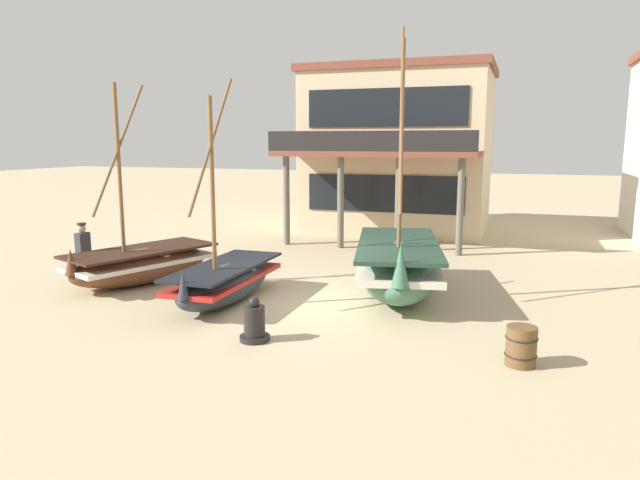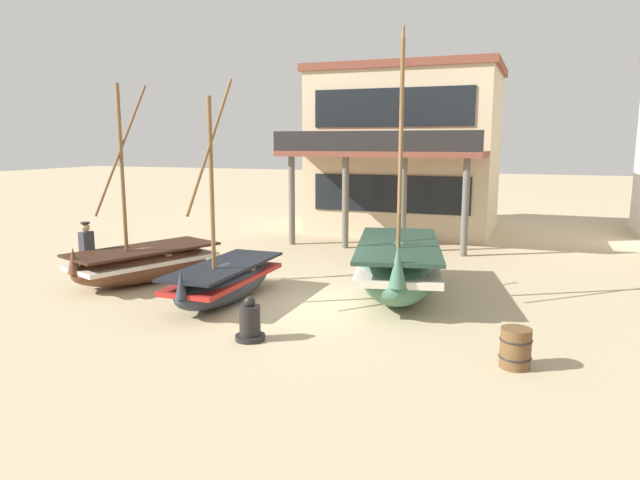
{
  "view_description": "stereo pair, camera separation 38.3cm",
  "coord_description": "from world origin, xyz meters",
  "px_view_note": "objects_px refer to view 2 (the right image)",
  "views": [
    {
      "loc": [
        4.73,
        -12.42,
        3.85
      ],
      "look_at": [
        0.0,
        1.0,
        1.4
      ],
      "focal_mm": 32.3,
      "sensor_mm": 36.0,
      "label": 1
    },
    {
      "loc": [
        5.09,
        -12.29,
        3.85
      ],
      "look_at": [
        0.0,
        1.0,
        1.4
      ],
      "focal_mm": 32.3,
      "sensor_mm": 36.0,
      "label": 2
    }
  ],
  "objects_px": {
    "fishing_boat_near_left": "(144,263)",
    "harbor_building_main": "(406,150)",
    "wooden_barrel": "(516,348)",
    "fishing_boat_centre_large": "(398,266)",
    "capstan_winch": "(250,323)",
    "fishing_boat_far_right": "(225,280)",
    "fisherman_by_hull": "(87,253)"
  },
  "relations": [
    {
      "from": "fishing_boat_near_left",
      "to": "harbor_building_main",
      "type": "height_order",
      "value": "harbor_building_main"
    },
    {
      "from": "wooden_barrel",
      "to": "fishing_boat_centre_large",
      "type": "bearing_deg",
      "value": 127.35
    },
    {
      "from": "wooden_barrel",
      "to": "capstan_winch",
      "type": "bearing_deg",
      "value": -175.47
    },
    {
      "from": "fishing_boat_centre_large",
      "to": "wooden_barrel",
      "type": "xyz_separation_m",
      "value": [
        3.0,
        -3.93,
        -0.4
      ]
    },
    {
      "from": "fishing_boat_centre_large",
      "to": "fishing_boat_far_right",
      "type": "bearing_deg",
      "value": -151.18
    },
    {
      "from": "fisherman_by_hull",
      "to": "harbor_building_main",
      "type": "distance_m",
      "value": 14.02
    },
    {
      "from": "fishing_boat_near_left",
      "to": "fishing_boat_centre_large",
      "type": "distance_m",
      "value": 6.97
    },
    {
      "from": "capstan_winch",
      "to": "wooden_barrel",
      "type": "relative_size",
      "value": 1.25
    },
    {
      "from": "capstan_winch",
      "to": "fishing_boat_far_right",
      "type": "bearing_deg",
      "value": 129.84
    },
    {
      "from": "capstan_winch",
      "to": "harbor_building_main",
      "type": "xyz_separation_m",
      "value": [
        -0.34,
        14.94,
        3.11
      ]
    },
    {
      "from": "wooden_barrel",
      "to": "fishing_boat_far_right",
      "type": "bearing_deg",
      "value": 164.74
    },
    {
      "from": "fishing_boat_centre_large",
      "to": "fishing_boat_far_right",
      "type": "relative_size",
      "value": 1.23
    },
    {
      "from": "fishing_boat_centre_large",
      "to": "capstan_winch",
      "type": "distance_m",
      "value": 4.74
    },
    {
      "from": "harbor_building_main",
      "to": "wooden_barrel",
      "type": "bearing_deg",
      "value": -70.15
    },
    {
      "from": "fisherman_by_hull",
      "to": "wooden_barrel",
      "type": "height_order",
      "value": "fisherman_by_hull"
    },
    {
      "from": "harbor_building_main",
      "to": "fishing_boat_far_right",
      "type": "bearing_deg",
      "value": -96.87
    },
    {
      "from": "fishing_boat_near_left",
      "to": "fishing_boat_centre_large",
      "type": "height_order",
      "value": "fishing_boat_centre_large"
    },
    {
      "from": "fishing_boat_centre_large",
      "to": "fisherman_by_hull",
      "type": "xyz_separation_m",
      "value": [
        -8.25,
        -1.78,
        0.09
      ]
    },
    {
      "from": "fishing_boat_far_right",
      "to": "harbor_building_main",
      "type": "height_order",
      "value": "harbor_building_main"
    },
    {
      "from": "harbor_building_main",
      "to": "fishing_boat_centre_large",
      "type": "bearing_deg",
      "value": -78.02
    },
    {
      "from": "fishing_boat_far_right",
      "to": "wooden_barrel",
      "type": "distance_m",
      "value": 7.04
    },
    {
      "from": "fishing_boat_centre_large",
      "to": "fisherman_by_hull",
      "type": "height_order",
      "value": "fishing_boat_centre_large"
    },
    {
      "from": "fishing_boat_centre_large",
      "to": "wooden_barrel",
      "type": "distance_m",
      "value": 4.96
    },
    {
      "from": "fishing_boat_centre_large",
      "to": "fishing_boat_far_right",
      "type": "height_order",
      "value": "fishing_boat_centre_large"
    },
    {
      "from": "fishing_boat_near_left",
      "to": "fisherman_by_hull",
      "type": "relative_size",
      "value": 3.16
    },
    {
      "from": "fishing_boat_near_left",
      "to": "fishing_boat_far_right",
      "type": "relative_size",
      "value": 1.0
    },
    {
      "from": "fishing_boat_near_left",
      "to": "fisherman_by_hull",
      "type": "bearing_deg",
      "value": -156.69
    },
    {
      "from": "fisherman_by_hull",
      "to": "capstan_winch",
      "type": "bearing_deg",
      "value": -21.89
    },
    {
      "from": "fishing_boat_far_right",
      "to": "capstan_winch",
      "type": "height_order",
      "value": "fishing_boat_far_right"
    },
    {
      "from": "fishing_boat_centre_large",
      "to": "fishing_boat_far_right",
      "type": "xyz_separation_m",
      "value": [
        -3.78,
        -2.08,
        -0.22
      ]
    },
    {
      "from": "fishing_boat_centre_large",
      "to": "wooden_barrel",
      "type": "bearing_deg",
      "value": -52.65
    },
    {
      "from": "fisherman_by_hull",
      "to": "harbor_building_main",
      "type": "bearing_deg",
      "value": 64.17
    }
  ]
}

